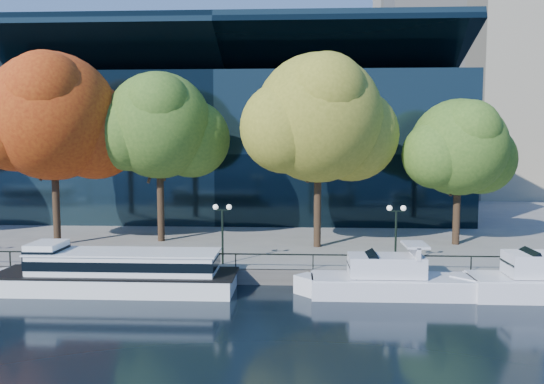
# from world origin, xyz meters

# --- Properties ---
(ground) EXTENTS (160.00, 160.00, 0.00)m
(ground) POSITION_xyz_m (0.00, 0.00, 0.00)
(ground) COLOR black
(ground) RESTS_ON ground
(promenade) EXTENTS (90.00, 67.08, 1.00)m
(promenade) POSITION_xyz_m (0.00, 36.38, 0.50)
(promenade) COLOR slate
(promenade) RESTS_ON ground
(railing) EXTENTS (88.20, 0.08, 0.99)m
(railing) POSITION_xyz_m (0.00, 3.25, 1.94)
(railing) COLOR black
(railing) RESTS_ON promenade
(convention_building) EXTENTS (50.00, 24.57, 21.43)m
(convention_building) POSITION_xyz_m (-4.00, 31.79, 8.51)
(convention_building) COLOR black
(convention_building) RESTS_ON ground
(tour_boat) EXTENTS (15.99, 3.57, 3.03)m
(tour_boat) POSITION_xyz_m (-7.45, 1.04, 1.29)
(tour_boat) COLOR white
(tour_boat) RESTS_ON ground
(cruiser_near) EXTENTS (10.96, 2.82, 3.17)m
(cruiser_near) POSITION_xyz_m (9.33, 0.97, 0.99)
(cruiser_near) COLOR silver
(cruiser_near) RESTS_ON ground
(cruiser_far) EXTENTS (10.51, 2.91, 3.43)m
(cruiser_far) POSITION_xyz_m (18.43, 0.87, 1.09)
(cruiser_far) COLOR silver
(cruiser_far) RESTS_ON ground
(tree_1) EXTENTS (12.52, 10.26, 15.16)m
(tree_1) POSITION_xyz_m (-14.96, 10.47, 10.94)
(tree_1) COLOR black
(tree_1) RESTS_ON promenade
(tree_2) EXTENTS (10.82, 8.87, 13.83)m
(tree_2) POSITION_xyz_m (-7.12, 12.50, 10.32)
(tree_2) COLOR black
(tree_2) RESTS_ON promenade
(tree_3) EXTENTS (12.36, 10.13, 14.92)m
(tree_3) POSITION_xyz_m (5.74, 10.64, 10.77)
(tree_3) COLOR black
(tree_3) RESTS_ON promenade
(tree_4) EXTENTS (9.51, 7.80, 11.56)m
(tree_4) POSITION_xyz_m (16.83, 12.20, 8.59)
(tree_4) COLOR black
(tree_4) RESTS_ON promenade
(lamp_1) EXTENTS (1.26, 0.36, 4.03)m
(lamp_1) POSITION_xyz_m (-1.02, 4.50, 3.98)
(lamp_1) COLOR black
(lamp_1) RESTS_ON promenade
(lamp_2) EXTENTS (1.26, 0.36, 4.03)m
(lamp_2) POSITION_xyz_m (10.47, 4.50, 3.98)
(lamp_2) COLOR black
(lamp_2) RESTS_ON promenade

